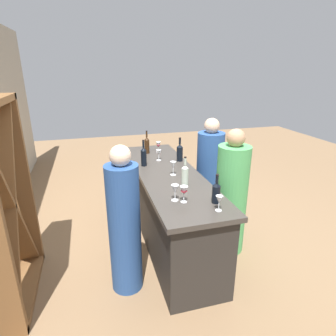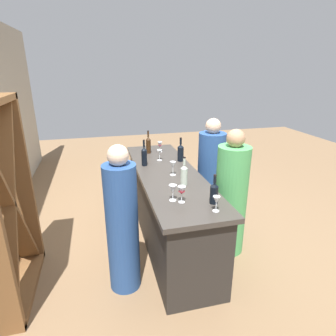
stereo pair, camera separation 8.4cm
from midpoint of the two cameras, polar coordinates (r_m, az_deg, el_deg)
name	(u,v)px [view 1 (the left image)]	position (r m, az deg, el deg)	size (l,w,h in m)	color
ground_plane	(168,238)	(3.82, -0.65, -13.86)	(12.00, 12.00, 0.00)	#846647
bar_counter	(168,206)	(3.58, -0.68, -7.66)	(2.47, 0.70, 0.92)	#2A2723
wine_rack	(4,208)	(2.93, -30.83, -6.89)	(1.08, 0.28, 1.88)	brown
wine_bottle_leftmost_near_black	(216,192)	(2.64, 8.80, -4.82)	(0.08, 0.08, 0.28)	black
wine_bottle_second_left_clear_pale	(185,174)	(3.00, 2.63, -1.24)	(0.07, 0.07, 0.31)	#B7C6B2
wine_bottle_center_near_black	(144,156)	(3.59, -5.59, 2.41)	(0.07, 0.07, 0.34)	black
wine_bottle_second_right_near_black	(180,152)	(3.77, 1.74, 3.22)	(0.08, 0.08, 0.32)	black
wine_bottle_rightmost_amber_brown	(147,145)	(4.12, -4.85, 4.69)	(0.07, 0.07, 0.33)	#331E0F
wine_glass_near_left	(219,200)	(2.50, 9.33, -6.39)	(0.06, 0.06, 0.14)	white
wine_glass_near_center	(158,145)	(4.17, -2.53, 4.61)	(0.07, 0.07, 0.15)	white
wine_glass_near_right	(173,166)	(3.26, 0.32, 0.46)	(0.07, 0.07, 0.16)	white
wine_glass_far_left	(159,153)	(3.79, -2.51, 3.07)	(0.07, 0.07, 0.15)	white
wine_glass_far_center	(184,191)	(2.61, 2.32, -4.67)	(0.08, 0.08, 0.16)	white
wine_glass_far_right	(175,190)	(2.64, 0.51, -4.38)	(0.07, 0.07, 0.16)	white
person_left_guest	(231,197)	(3.37, 11.88, -5.83)	(0.47, 0.47, 1.49)	#4CA559
person_center_guest	(209,174)	(4.09, 7.76, -1.12)	(0.41, 0.41, 1.47)	#284C8C
person_right_guest	(124,226)	(2.77, -9.65, -11.49)	(0.39, 0.39, 1.49)	#284C8C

